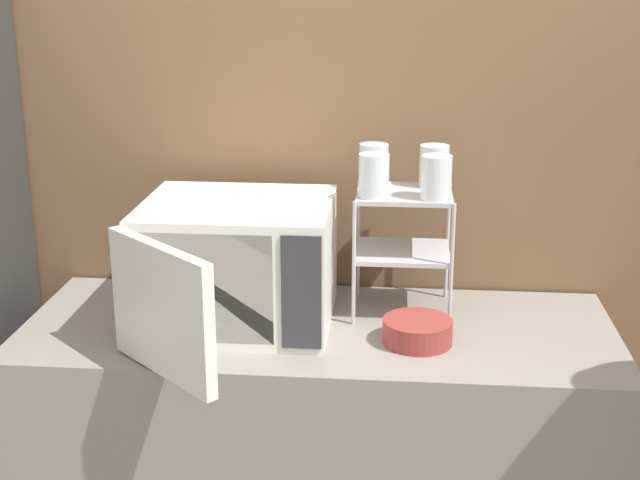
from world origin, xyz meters
name	(u,v)px	position (x,y,z in m)	size (l,w,h in m)	color
wall_back	(329,157)	(0.00, 0.65, 1.30)	(8.00, 0.06, 2.60)	brown
counter	(318,479)	(0.00, 0.31, 0.46)	(1.55, 0.61, 0.92)	gray
microwave	(235,264)	(-0.22, 0.31, 1.08)	(0.51, 0.70, 0.32)	silver
dish_rack	(403,226)	(0.22, 0.44, 1.16)	(0.26, 0.23, 0.33)	#B2B2B7
glass_front_left	(374,176)	(0.14, 0.38, 1.31)	(0.08, 0.08, 0.11)	silver
glass_back_right	(434,166)	(0.29, 0.50, 1.31)	(0.08, 0.08, 0.11)	silver
glass_front_right	(436,177)	(0.30, 0.37, 1.31)	(0.08, 0.08, 0.11)	silver
glass_back_left	(374,165)	(0.13, 0.50, 1.31)	(0.08, 0.08, 0.11)	silver
bowl	(417,332)	(0.26, 0.22, 0.95)	(0.17, 0.17, 0.06)	maroon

